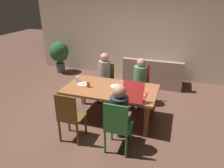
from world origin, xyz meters
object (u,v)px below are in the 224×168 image
object	(u,v)px
dining_table	(111,92)
couch	(153,75)
chair_0	(106,79)
person_1	(140,79)
chair_1	(141,83)
drinking_glass_0	(88,84)
plate_0	(83,84)
potted_plant	(59,53)
person_0	(104,74)
chair_3	(69,116)
drinking_glass_1	(77,79)
person_2	(120,111)
plate_1	(116,86)
chair_2	(117,125)
pizza_box_0	(135,94)

from	to	relation	value
dining_table	couch	bearing A→B (deg)	74.63
chair_0	person_1	bearing A→B (deg)	-7.54
chair_1	drinking_glass_0	distance (m)	1.45
chair_1	plate_0	world-z (taller)	chair_1
plate_0	potted_plant	size ratio (longest dim) A/B	0.21
person_0	potted_plant	xyz separation A→B (m)	(-2.18, 1.49, -0.05)
dining_table	chair_0	size ratio (longest dim) A/B	2.11
chair_1	drinking_glass_0	xyz separation A→B (m)	(-0.93, -1.08, 0.28)
dining_table	person_0	bearing A→B (deg)	119.26
plate_0	potted_plant	world-z (taller)	potted_plant
chair_1	chair_3	distance (m)	2.17
person_0	chair_1	xyz separation A→B (m)	(0.91, 0.18, -0.20)
plate_0	couch	distance (m)	2.57
chair_0	person_0	xyz separation A→B (m)	(0.00, -0.14, 0.21)
person_1	potted_plant	distance (m)	3.43
plate_0	drinking_glass_1	size ratio (longest dim) A/B	1.86
person_0	potted_plant	world-z (taller)	person_0
chair_0	person_2	world-z (taller)	person_2
chair_3	potted_plant	size ratio (longest dim) A/B	0.92
plate_1	drinking_glass_1	bearing A→B (deg)	-179.39
dining_table	chair_3	xyz separation A→B (m)	(-0.45, -0.99, -0.11)
chair_3	plate_1	size ratio (longest dim) A/B	4.44
chair_1	chair_3	bearing A→B (deg)	-114.78
plate_0	couch	bearing A→B (deg)	60.43
person_0	person_1	distance (m)	0.91
potted_plant	couch	bearing A→B (deg)	-1.58
dining_table	person_2	size ratio (longest dim) A/B	1.57
person_1	drinking_glass_1	world-z (taller)	person_1
plate_0	couch	xyz separation A→B (m)	(1.25, 2.21, -0.45)
plate_1	drinking_glass_0	xyz separation A→B (m)	(-0.55, -0.21, 0.06)
dining_table	couch	xyz separation A→B (m)	(0.61, 2.21, -0.36)
potted_plant	person_2	bearing A→B (deg)	-45.47
person_1	drinking_glass_1	xyz separation A→B (m)	(-1.29, -0.72, 0.10)
chair_1	plate_0	bearing A→B (deg)	-138.47
chair_2	drinking_glass_1	size ratio (longest dim) A/B	8.15
chair_1	dining_table	bearing A→B (deg)	-115.18
chair_0	pizza_box_0	bearing A→B (deg)	-48.82
chair_0	person_0	size ratio (longest dim) A/B	0.75
chair_2	chair_3	world-z (taller)	same
plate_1	drinking_glass_1	size ratio (longest dim) A/B	1.83
chair_1	person_2	xyz separation A→B (m)	(-0.00, -1.83, 0.21)
drinking_glass_0	chair_0	bearing A→B (deg)	88.90
chair_2	plate_1	size ratio (longest dim) A/B	4.44
potted_plant	pizza_box_0	bearing A→B (deg)	-38.25
couch	potted_plant	distance (m)	3.26
chair_1	drinking_glass_1	xyz separation A→B (m)	(-1.29, -0.87, 0.27)
person_0	plate_1	world-z (taller)	person_0
chair_0	person_2	bearing A→B (deg)	-63.08
person_2	plate_1	bearing A→B (deg)	111.41
dining_table	person_2	world-z (taller)	person_2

